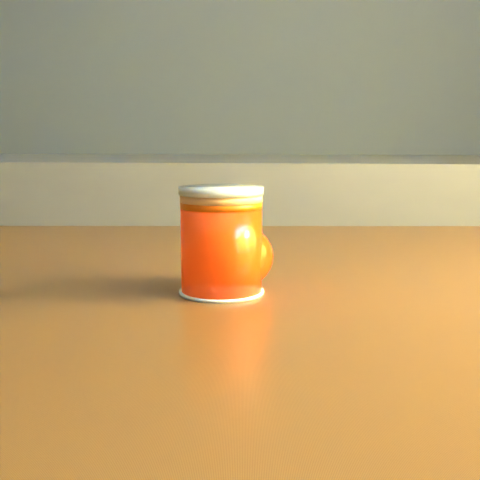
# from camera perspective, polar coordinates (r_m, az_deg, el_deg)

# --- Properties ---
(kitchen_counter) EXTENTS (3.15, 0.60, 0.90)m
(kitchen_counter) POSITION_cam_1_polar(r_m,az_deg,el_deg) (2.00, -18.74, -6.33)
(kitchen_counter) COLOR #56555B
(kitchen_counter) RESTS_ON ground
(table) EXTENTS (1.17, 0.87, 0.82)m
(table) POSITION_cam_1_polar(r_m,az_deg,el_deg) (0.68, 3.32, -12.25)
(table) COLOR #583316
(table) RESTS_ON ground
(juice_glass) EXTENTS (0.07, 0.07, 0.09)m
(juice_glass) POSITION_cam_1_polar(r_m,az_deg,el_deg) (0.59, -1.60, -0.11)
(juice_glass) COLOR #FF2B05
(juice_glass) RESTS_ON table
(orange_front) EXTENTS (0.08, 0.08, 0.06)m
(orange_front) POSITION_cam_1_polar(r_m,az_deg,el_deg) (0.61, -0.34, -1.39)
(orange_front) COLOR red
(orange_front) RESTS_ON table
(orange_back) EXTENTS (0.08, 0.08, 0.06)m
(orange_back) POSITION_cam_1_polar(r_m,az_deg,el_deg) (0.60, -0.51, -1.74)
(orange_back) COLOR red
(orange_back) RESTS_ON table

